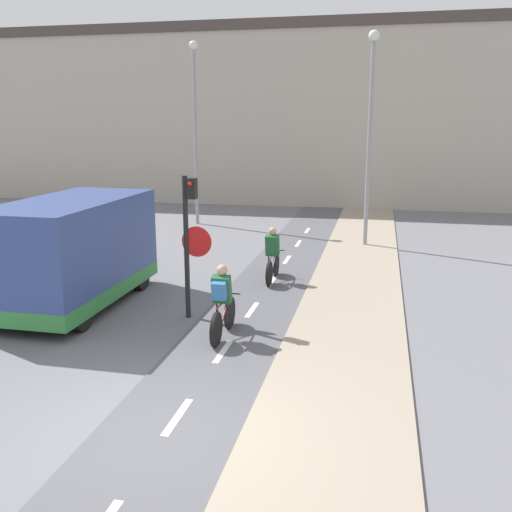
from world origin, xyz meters
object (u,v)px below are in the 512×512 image
(cyclist_near, at_px, (222,304))
(van, at_px, (74,254))
(street_lamp_sidewalk, at_px, (370,119))
(street_lamp_far, at_px, (195,116))
(traffic_light_pole, at_px, (190,231))
(cyclist_far, at_px, (273,257))

(cyclist_near, bearing_deg, van, 161.79)
(cyclist_near, bearing_deg, street_lamp_sidewalk, 75.09)
(street_lamp_far, height_order, street_lamp_sidewalk, street_lamp_far)
(traffic_light_pole, relative_size, cyclist_near, 1.84)
(traffic_light_pole, xyz_separation_m, cyclist_far, (1.22, 3.27, -1.28))
(street_lamp_far, distance_m, cyclist_far, 10.20)
(cyclist_near, xyz_separation_m, cyclist_far, (0.21, 4.32, -0.05))
(traffic_light_pole, xyz_separation_m, street_lamp_sidewalk, (3.53, 8.46, 2.39))
(traffic_light_pole, xyz_separation_m, street_lamp_far, (-3.59, 11.44, 2.52))
(traffic_light_pole, relative_size, street_lamp_far, 0.43)
(street_lamp_sidewalk, bearing_deg, traffic_light_pole, -112.66)
(traffic_light_pole, distance_m, street_lamp_far, 12.25)
(van, bearing_deg, street_lamp_far, 93.26)
(street_lamp_far, bearing_deg, street_lamp_sidewalk, -22.73)
(street_lamp_sidewalk, bearing_deg, street_lamp_far, 157.27)
(street_lamp_far, relative_size, van, 1.57)
(street_lamp_sidewalk, xyz_separation_m, cyclist_far, (-2.32, -5.18, -3.66))
(cyclist_far, distance_m, van, 5.18)
(street_lamp_far, relative_size, cyclist_far, 4.39)
(traffic_light_pole, bearing_deg, street_lamp_sidewalk, 67.34)
(street_lamp_far, distance_m, van, 11.65)
(street_lamp_sidewalk, distance_m, cyclist_far, 6.76)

